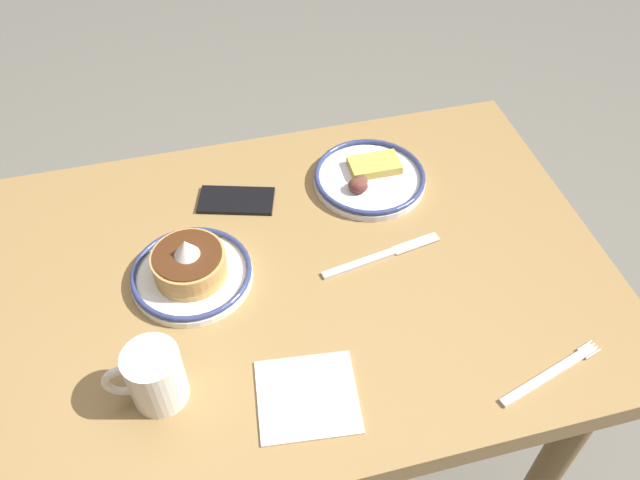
% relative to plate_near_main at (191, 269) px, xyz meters
% --- Properties ---
extents(ground_plane, '(6.00, 6.00, 0.00)m').
position_rel_plate_near_main_xyz_m(ground_plane, '(-0.17, 0.03, -0.76)').
color(ground_plane, slate).
extents(dining_table, '(1.11, 0.76, 0.73)m').
position_rel_plate_near_main_xyz_m(dining_table, '(-0.17, 0.03, -0.12)').
color(dining_table, olive).
rests_on(dining_table, ground_plane).
extents(plate_near_main, '(0.21, 0.21, 0.10)m').
position_rel_plate_near_main_xyz_m(plate_near_main, '(0.00, 0.00, 0.00)').
color(plate_near_main, white).
rests_on(plate_near_main, dining_table).
extents(plate_center_pancakes, '(0.22, 0.22, 0.04)m').
position_rel_plate_near_main_xyz_m(plate_center_pancakes, '(-0.37, -0.16, -0.01)').
color(plate_center_pancakes, white).
rests_on(plate_center_pancakes, dining_table).
extents(coffee_mug, '(0.12, 0.08, 0.10)m').
position_rel_plate_near_main_xyz_m(coffee_mug, '(0.08, 0.21, 0.03)').
color(coffee_mug, white).
rests_on(coffee_mug, dining_table).
extents(cell_phone, '(0.16, 0.11, 0.01)m').
position_rel_plate_near_main_xyz_m(cell_phone, '(-0.11, -0.17, -0.02)').
color(cell_phone, black).
rests_on(cell_phone, dining_table).
extents(paper_napkin, '(0.16, 0.16, 0.00)m').
position_rel_plate_near_main_xyz_m(paper_napkin, '(-0.14, 0.27, -0.02)').
color(paper_napkin, white).
rests_on(paper_napkin, dining_table).
extents(fork_near, '(0.19, 0.07, 0.01)m').
position_rel_plate_near_main_xyz_m(fork_near, '(-0.51, 0.33, -0.02)').
color(fork_near, silver).
rests_on(fork_near, dining_table).
extents(butter_knife, '(0.23, 0.06, 0.01)m').
position_rel_plate_near_main_xyz_m(butter_knife, '(-0.33, 0.03, -0.02)').
color(butter_knife, silver).
rests_on(butter_knife, dining_table).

